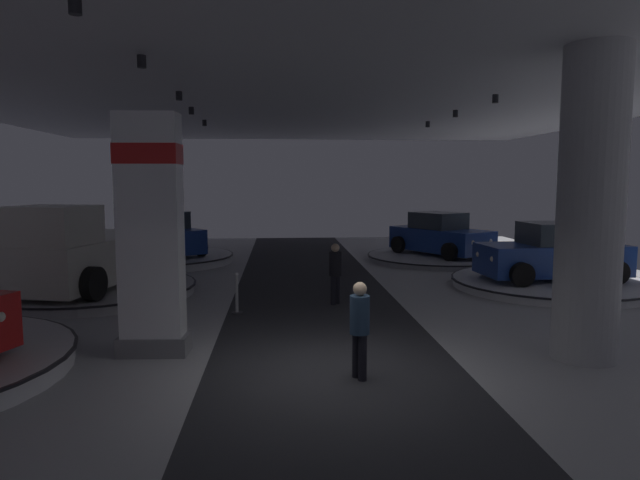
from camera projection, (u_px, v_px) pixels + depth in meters
ground at (336, 374)px, 9.17m from camera, size 24.00×44.00×0.06m
ceiling_with_spotlights at (337, 29)px, 8.57m from camera, size 24.00×44.00×0.39m
column_right at (590, 206)px, 9.61m from camera, size 1.12×1.12×5.50m
brand_sign_pylon at (151, 232)px, 9.93m from camera, size 1.30×0.71×4.39m
display_platform_far_left at (160, 258)px, 21.47m from camera, size 5.68×5.68×0.32m
display_car_far_left at (160, 235)px, 21.35m from camera, size 4.00×4.42×1.71m
display_platform_far_right at (440, 257)px, 22.19m from camera, size 5.87×5.87×0.23m
display_car_far_right at (440, 236)px, 22.12m from camera, size 3.67×4.54×1.71m
display_platform_mid_right at (550, 283)px, 16.45m from camera, size 5.82×5.82×0.26m
display_car_mid_right at (553, 254)px, 16.36m from camera, size 4.31×2.39×1.71m
display_platform_mid_left at (93, 289)px, 15.41m from camera, size 5.68×5.68×0.28m
pickup_truck_mid_left at (85, 254)px, 14.99m from camera, size 3.62×5.64×2.30m
visitor_walking_near at (360, 324)px, 8.77m from camera, size 0.32×0.32×1.59m
visitor_walking_far at (335, 270)px, 14.16m from camera, size 0.32×0.32×1.59m
stanchion_a at (237, 298)px, 13.20m from camera, size 0.28×0.28×1.01m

